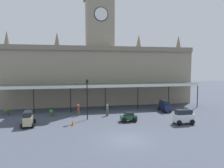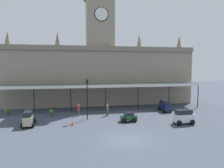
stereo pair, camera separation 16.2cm
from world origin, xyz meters
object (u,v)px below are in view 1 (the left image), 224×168
object	(u,v)px
car_navy_van	(165,106)
planter_near_kerb	(51,113)
car_green_sedan	(129,118)
victorian_lamppost	(87,95)
planter_by_canopy	(6,112)
car_white_van	(184,117)
pedestrian_beside_cars	(78,109)
car_beige_van	(28,119)
traffic_cone	(73,123)
pedestrian_crossing_forecourt	(107,109)

from	to	relation	value
car_navy_van	planter_near_kerb	distance (m)	16.89
car_green_sedan	planter_near_kerb	xyz separation A→B (m)	(-9.88, 4.67, -0.01)
victorian_lamppost	planter_by_canopy	distance (m)	12.34
car_green_sedan	planter_near_kerb	distance (m)	10.92
car_navy_van	car_white_van	world-z (taller)	same
pedestrian_beside_cars	car_green_sedan	bearing A→B (deg)	-34.54
car_beige_van	traffic_cone	xyz separation A→B (m)	(5.06, -0.71, -0.49)
car_beige_van	victorian_lamppost	distance (m)	7.59
car_green_sedan	car_white_van	bearing A→B (deg)	-20.55
planter_by_canopy	planter_near_kerb	bearing A→B (deg)	-15.58
car_green_sedan	planter_near_kerb	size ratio (longest dim) A/B	2.14
planter_near_kerb	victorian_lamppost	bearing A→B (deg)	-28.84
pedestrian_beside_cars	planter_near_kerb	bearing A→B (deg)	173.37
pedestrian_beside_cars	victorian_lamppost	xyz separation A→B (m)	(1.11, -2.23, 2.36)
car_navy_van	car_beige_van	world-z (taller)	same
car_navy_van	pedestrian_crossing_forecourt	xyz separation A→B (m)	(-9.16, -1.12, 0.10)
planter_near_kerb	car_navy_van	bearing A→B (deg)	-0.19
car_beige_van	car_green_sedan	distance (m)	12.00
traffic_cone	planter_by_canopy	world-z (taller)	planter_by_canopy
car_white_van	pedestrian_crossing_forecourt	bearing A→B (deg)	145.14
car_beige_van	pedestrian_crossing_forecourt	size ratio (longest dim) A/B	1.48
victorian_lamppost	traffic_cone	xyz separation A→B (m)	(-1.89, -2.48, -2.96)
car_beige_van	victorian_lamppost	size ratio (longest dim) A/B	0.47
car_green_sedan	pedestrian_crossing_forecourt	distance (m)	4.12
victorian_lamppost	planter_by_canopy	xyz separation A→B (m)	(-11.17, 4.43, -2.78)
planter_by_canopy	planter_near_kerb	distance (m)	6.58
car_beige_van	victorian_lamppost	world-z (taller)	victorian_lamppost
car_navy_van	victorian_lamppost	world-z (taller)	victorian_lamppost
victorian_lamppost	pedestrian_crossing_forecourt	bearing A→B (deg)	27.16
traffic_cone	car_white_van	bearing A→B (deg)	-8.01
car_white_van	victorian_lamppost	xyz separation A→B (m)	(-11.25, 4.33, 2.47)
traffic_cone	planter_by_canopy	size ratio (longest dim) A/B	0.66
car_green_sedan	car_white_van	xyz separation A→B (m)	(6.21, -2.33, 0.30)
traffic_cone	planter_by_canopy	distance (m)	11.57
car_navy_van	planter_near_kerb	bearing A→B (deg)	179.81
pedestrian_crossing_forecourt	victorian_lamppost	world-z (taller)	victorian_lamppost
pedestrian_beside_cars	victorian_lamppost	bearing A→B (deg)	-63.52
car_white_van	traffic_cone	size ratio (longest dim) A/B	3.80
car_beige_van	planter_by_canopy	xyz separation A→B (m)	(-4.22, 6.20, -0.32)
car_beige_van	pedestrian_beside_cars	xyz separation A→B (m)	(5.84, 4.00, 0.10)
pedestrian_beside_cars	car_beige_van	bearing A→B (deg)	-145.62
car_beige_van	planter_near_kerb	xyz separation A→B (m)	(2.12, 4.43, -0.32)
car_navy_van	car_beige_van	xyz separation A→B (m)	(-19.01, -4.38, 0.00)
car_navy_van	traffic_cone	xyz separation A→B (m)	(-13.95, -5.09, -0.49)
car_white_van	planter_near_kerb	size ratio (longest dim) A/B	2.51
planter_near_kerb	car_green_sedan	bearing A→B (deg)	-25.29
car_white_van	pedestrian_crossing_forecourt	xyz separation A→B (m)	(-8.35, 5.82, 0.10)
car_navy_van	car_white_van	xyz separation A→B (m)	(-0.80, -6.94, 0.00)
planter_by_canopy	car_white_van	bearing A→B (deg)	-21.34
pedestrian_beside_cars	pedestrian_crossing_forecourt	distance (m)	4.08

